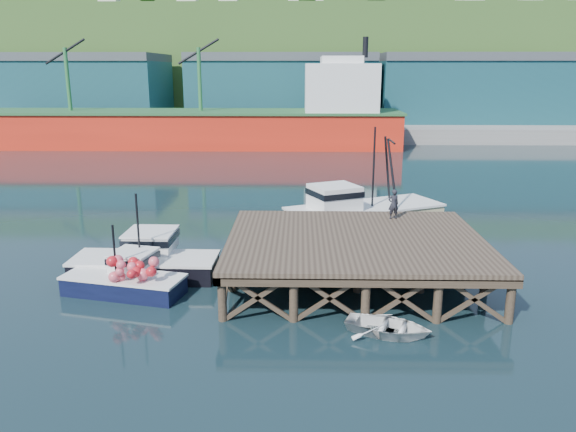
{
  "coord_description": "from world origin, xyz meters",
  "views": [
    {
      "loc": [
        2.86,
        -25.41,
        9.77
      ],
      "look_at": [
        2.28,
        2.0,
        2.61
      ],
      "focal_mm": 35.0,
      "sensor_mm": 36.0,
      "label": 1
    }
  ],
  "objects_px": {
    "boat_black": "(147,260)",
    "trawler": "(361,211)",
    "boat_navy": "(126,278)",
    "dinghy": "(388,326)",
    "dockworker": "(393,204)"
  },
  "relations": [
    {
      "from": "boat_navy",
      "to": "dinghy",
      "type": "height_order",
      "value": "boat_navy"
    },
    {
      "from": "dinghy",
      "to": "dockworker",
      "type": "distance_m",
      "value": 9.71
    },
    {
      "from": "boat_navy",
      "to": "boat_black",
      "type": "xyz_separation_m",
      "value": [
        0.33,
        2.24,
        0.11
      ]
    },
    {
      "from": "boat_navy",
      "to": "boat_black",
      "type": "bearing_deg",
      "value": 94.87
    },
    {
      "from": "trawler",
      "to": "dockworker",
      "type": "height_order",
      "value": "trawler"
    },
    {
      "from": "trawler",
      "to": "dinghy",
      "type": "xyz_separation_m",
      "value": [
        -0.43,
        -14.06,
        -1.0
      ]
    },
    {
      "from": "trawler",
      "to": "dinghy",
      "type": "height_order",
      "value": "trawler"
    },
    {
      "from": "boat_black",
      "to": "trawler",
      "type": "xyz_separation_m",
      "value": [
        11.28,
        7.85,
        0.55
      ]
    },
    {
      "from": "boat_black",
      "to": "trawler",
      "type": "relative_size",
      "value": 0.68
    },
    {
      "from": "boat_navy",
      "to": "trawler",
      "type": "height_order",
      "value": "trawler"
    },
    {
      "from": "dinghy",
      "to": "boat_navy",
      "type": "bearing_deg",
      "value": 91.22
    },
    {
      "from": "boat_black",
      "to": "dockworker",
      "type": "xyz_separation_m",
      "value": [
        12.41,
        3.03,
        2.13
      ]
    },
    {
      "from": "boat_black",
      "to": "dockworker",
      "type": "height_order",
      "value": "boat_black"
    },
    {
      "from": "dockworker",
      "to": "boat_black",
      "type": "bearing_deg",
      "value": 2.47
    },
    {
      "from": "boat_navy",
      "to": "dinghy",
      "type": "relative_size",
      "value": 1.75
    }
  ]
}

